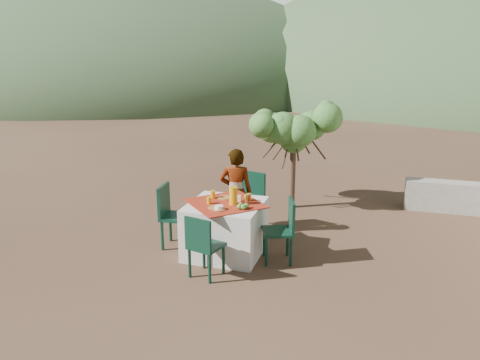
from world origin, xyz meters
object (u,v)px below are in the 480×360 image
object	(u,v)px
chair_left	(172,213)
chair_right	(283,228)
person	(236,192)
juice_pitcher	(233,196)
chair_near	(203,244)
table	(225,228)
shrub_tree	(297,134)
chair_far	(249,199)

from	to	relation	value
chair_left	chair_right	size ratio (longest dim) A/B	1.06
person	juice_pitcher	distance (m)	0.81
chair_left	chair_near	bearing A→B (deg)	-141.07
table	person	world-z (taller)	person
table	chair_near	bearing A→B (deg)	-92.03
chair_right	shrub_tree	world-z (taller)	shrub_tree
chair_left	juice_pitcher	world-z (taller)	juice_pitcher
chair_right	juice_pitcher	bearing A→B (deg)	-108.13
chair_far	shrub_tree	xyz separation A→B (m)	(0.50, 1.38, 0.84)
person	shrub_tree	world-z (taller)	shrub_tree
shrub_tree	juice_pitcher	bearing A→B (deg)	-100.45
chair_near	chair_left	world-z (taller)	chair_left
person	chair_left	bearing A→B (deg)	30.76
chair_near	shrub_tree	xyz separation A→B (m)	(0.60, 3.18, 0.91)
person	chair_far	bearing A→B (deg)	-130.15
chair_near	shrub_tree	world-z (taller)	shrub_tree
chair_left	person	world-z (taller)	person
table	person	distance (m)	0.80
chair_right	juice_pitcher	xyz separation A→B (m)	(-0.71, -0.01, 0.40)
table	juice_pitcher	distance (m)	0.52
shrub_tree	chair_far	bearing A→B (deg)	-110.05
chair_near	shrub_tree	bearing A→B (deg)	-86.12
chair_right	juice_pitcher	size ratio (longest dim) A/B	3.55
chair_far	chair_near	distance (m)	1.81
shrub_tree	chair_near	bearing A→B (deg)	-100.71
chair_right	shrub_tree	bearing A→B (deg)	167.47
chair_far	chair_right	xyz separation A→B (m)	(0.77, -1.03, -0.04)
chair_right	shrub_tree	xyz separation A→B (m)	(-0.27, 2.40, 0.88)
table	chair_right	bearing A→B (deg)	-1.61
chair_near	juice_pitcher	bearing A→B (deg)	-86.94
table	shrub_tree	size ratio (longest dim) A/B	0.75
chair_near	chair_right	size ratio (longest dim) A/B	0.95
chair_near	chair_right	xyz separation A→B (m)	(0.87, 0.78, 0.03)
shrub_tree	chair_right	bearing A→B (deg)	-83.67
chair_left	shrub_tree	distance (m)	2.88
chair_left	chair_right	xyz separation A→B (m)	(1.68, -0.04, -0.03)
chair_far	chair_left	bearing A→B (deg)	-115.50
chair_right	person	bearing A→B (deg)	-148.44
chair_far	person	bearing A→B (deg)	-100.70
table	chair_far	distance (m)	1.02
juice_pitcher	table	bearing A→B (deg)	165.86
table	chair_right	distance (m)	0.85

